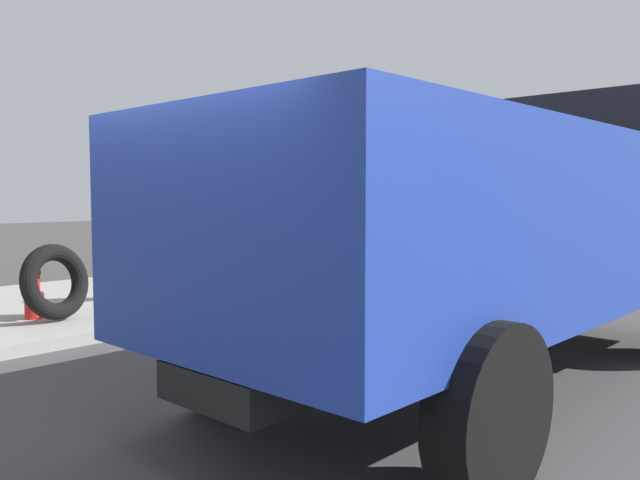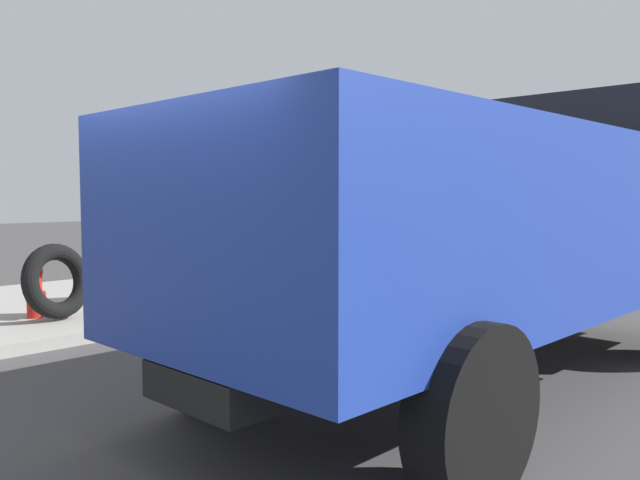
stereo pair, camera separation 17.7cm
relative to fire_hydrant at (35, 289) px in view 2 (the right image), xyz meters
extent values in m
plane|color=#423F3F|center=(-0.63, -5.42, -0.55)|extent=(80.00, 80.00, 0.00)
cylinder|color=red|center=(0.00, 0.01, -0.11)|extent=(0.21, 0.21, 0.58)
sphere|color=red|center=(0.00, 0.01, 0.23)|extent=(0.24, 0.24, 0.24)
cylinder|color=red|center=(0.00, -0.18, -0.04)|extent=(0.09, 0.17, 0.09)
cylinder|color=red|center=(0.00, 0.20, -0.04)|extent=(0.09, 0.17, 0.09)
cylinder|color=red|center=(0.00, -0.18, -0.11)|extent=(0.11, 0.17, 0.11)
torus|color=black|center=(0.15, -0.36, 0.13)|extent=(1.10, 0.63, 1.05)
cylinder|color=gray|center=(2.75, -0.66, 0.67)|extent=(0.06, 0.06, 2.14)
cylinder|color=red|center=(2.75, -0.70, 1.36)|extent=(0.76, 0.02, 0.76)
cube|color=#1E3899|center=(0.91, -5.75, 1.05)|extent=(4.82, 2.53, 1.60)
cube|color=black|center=(4.51, -5.77, 1.35)|extent=(2.02, 2.51, 2.20)
cube|color=black|center=(2.01, -5.76, 0.12)|extent=(7.01, 0.94, 0.24)
cylinder|color=black|center=(4.32, -4.52, 0.00)|extent=(1.10, 0.31, 1.10)
cylinder|color=black|center=(-0.28, -4.49, 0.00)|extent=(1.10, 0.31, 1.10)
cylinder|color=black|center=(-0.30, -6.99, 0.00)|extent=(1.10, 0.31, 1.10)
cylinder|color=black|center=(11.66, -3.54, 0.00)|extent=(1.11, 0.32, 1.10)
camera|label=1|loc=(-3.75, -8.77, 1.29)|focal=36.02mm
camera|label=2|loc=(-3.63, -8.90, 1.29)|focal=36.02mm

